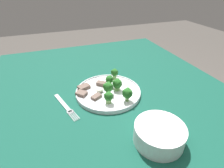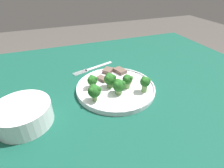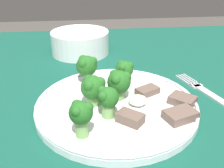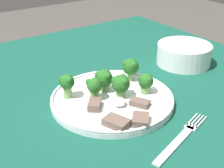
{
  "view_description": "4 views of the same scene",
  "coord_description": "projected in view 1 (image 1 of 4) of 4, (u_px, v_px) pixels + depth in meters",
  "views": [
    {
      "loc": [
        0.22,
        0.66,
        1.21
      ],
      "look_at": [
        -0.0,
        0.05,
        0.81
      ],
      "focal_mm": 28.0,
      "sensor_mm": 36.0,
      "label": 1
    },
    {
      "loc": [
        -0.47,
        0.25,
        1.13
      ],
      "look_at": [
        0.01,
        0.07,
        0.8
      ],
      "focal_mm": 28.0,
      "sensor_mm": 36.0,
      "label": 2
    },
    {
      "loc": [
        -0.03,
        -0.33,
        1.02
      ],
      "look_at": [
        0.01,
        0.07,
        0.81
      ],
      "focal_mm": 42.0,
      "sensor_mm": 36.0,
      "label": 3
    },
    {
      "loc": [
        0.52,
        -0.3,
        1.14
      ],
      "look_at": [
        -0.01,
        0.07,
        0.8
      ],
      "focal_mm": 50.0,
      "sensor_mm": 36.0,
      "label": 4
    }
  ],
  "objects": [
    {
      "name": "meat_slice_middle_slice",
      "position": [
        96.0,
        97.0,
        0.72
      ],
      "size": [
        0.05,
        0.04,
        0.01
      ],
      "color": "brown",
      "rests_on": "dinner_plate"
    },
    {
      "name": "cream_bowl",
      "position": [
        159.0,
        134.0,
        0.53
      ],
      "size": [
        0.16,
        0.16,
        0.06
      ],
      "color": "white",
      "rests_on": "table"
    },
    {
      "name": "table",
      "position": [
        108.0,
        103.0,
        0.87
      ],
      "size": [
        1.07,
        1.18,
        0.77
      ],
      "color": "#114738",
      "rests_on": "ground_plane"
    },
    {
      "name": "fork",
      "position": [
        65.0,
        106.0,
        0.69
      ],
      "size": [
        0.08,
        0.19,
        0.0
      ],
      "color": "silver",
      "rests_on": "table"
    },
    {
      "name": "meat_slice_front_slice",
      "position": [
        84.0,
        87.0,
        0.78
      ],
      "size": [
        0.06,
        0.05,
        0.01
      ],
      "color": "brown",
      "rests_on": "dinner_plate"
    },
    {
      "name": "broccoli_floret_near_rim_left",
      "position": [
        117.0,
        84.0,
        0.75
      ],
      "size": [
        0.04,
        0.04,
        0.05
      ],
      "color": "#709E56",
      "rests_on": "dinner_plate"
    },
    {
      "name": "broccoli_floret_center_left",
      "position": [
        127.0,
        93.0,
        0.68
      ],
      "size": [
        0.04,
        0.04,
        0.06
      ],
      "color": "#709E56",
      "rests_on": "dinner_plate"
    },
    {
      "name": "meat_slice_rear_slice",
      "position": [
        81.0,
        93.0,
        0.73
      ],
      "size": [
        0.05,
        0.05,
        0.01
      ],
      "color": "brown",
      "rests_on": "dinner_plate"
    },
    {
      "name": "broccoli_floret_front_left",
      "position": [
        108.0,
        87.0,
        0.73
      ],
      "size": [
        0.04,
        0.04,
        0.05
      ],
      "color": "#709E56",
      "rests_on": "dinner_plate"
    },
    {
      "name": "broccoli_floret_back_left",
      "position": [
        110.0,
        80.0,
        0.78
      ],
      "size": [
        0.03,
        0.03,
        0.05
      ],
      "color": "#709E56",
      "rests_on": "dinner_plate"
    },
    {
      "name": "dinner_plate",
      "position": [
        108.0,
        92.0,
        0.76
      ],
      "size": [
        0.28,
        0.28,
        0.02
      ],
      "color": "white",
      "rests_on": "table"
    },
    {
      "name": "meat_slice_edge_slice",
      "position": [
        101.0,
        84.0,
        0.8
      ],
      "size": [
        0.05,
        0.05,
        0.02
      ],
      "color": "brown",
      "rests_on": "dinner_plate"
    },
    {
      "name": "broccoli_floret_mid_cluster",
      "position": [
        108.0,
        97.0,
        0.68
      ],
      "size": [
        0.04,
        0.04,
        0.05
      ],
      "color": "#709E56",
      "rests_on": "dinner_plate"
    },
    {
      "name": "sauce_dollop",
      "position": [
        100.0,
        90.0,
        0.75
      ],
      "size": [
        0.03,
        0.03,
        0.02
      ],
      "color": "silver",
      "rests_on": "dinner_plate"
    },
    {
      "name": "broccoli_floret_center_back",
      "position": [
        115.0,
        73.0,
        0.83
      ],
      "size": [
        0.04,
        0.03,
        0.06
      ],
      "color": "#709E56",
      "rests_on": "dinner_plate"
    }
  ]
}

